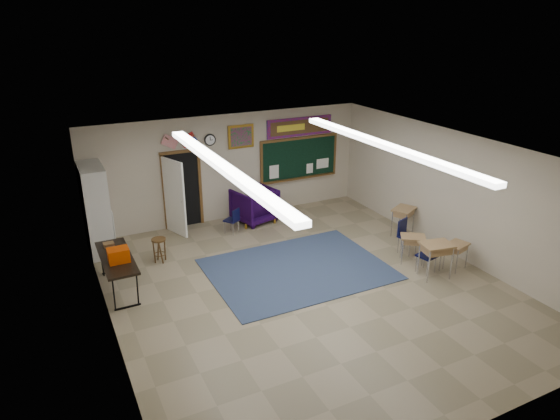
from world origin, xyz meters
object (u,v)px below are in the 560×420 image
wingback_armchair (254,205)px  student_desk_front_left (412,248)px  student_desk_front_right (403,220)px  folding_table (118,272)px  wooden_stool (159,250)px

wingback_armchair → student_desk_front_left: 4.62m
student_desk_front_right → wingback_armchair: bearing=112.2°
folding_table → student_desk_front_left: bearing=-15.5°
student_desk_front_left → folding_table: bearing=-160.6°
student_desk_front_right → wooden_stool: size_ratio=1.32×
wingback_armchair → student_desk_front_left: bearing=105.1°
folding_table → wingback_armchair: bearing=28.4°
folding_table → wooden_stool: bearing=39.7°
wingback_armchair → student_desk_front_right: bearing=124.9°
folding_table → wooden_stool: folding_table is taller
wooden_stool → wingback_armchair: bearing=23.7°
wingback_armchair → wooden_stool: (-3.03, -1.33, -0.18)m
student_desk_front_right → wooden_stool: student_desk_front_right is taller
wingback_armchair → folding_table: folding_table is taller
wingback_armchair → wooden_stool: bearing=8.8°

